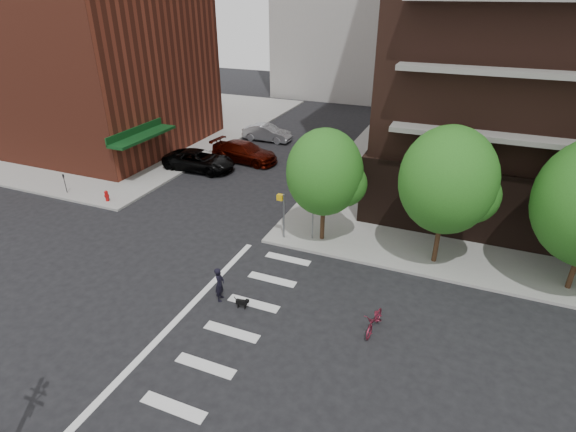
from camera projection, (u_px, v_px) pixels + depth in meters
ground at (170, 314)px, 19.32m from camera, size 120.00×120.00×0.00m
sidewalk_nw at (110, 122)px, 47.02m from camera, size 31.00×33.00×0.15m
crosswalk at (215, 327)px, 18.56m from camera, size 3.85×13.00×0.01m
midrise_nw at (65, 21)px, 37.08m from camera, size 21.40×15.50×20.00m
tree_a at (324, 172)px, 23.13m from camera, size 4.00×4.00×5.90m
tree_b at (447, 180)px, 20.85m from camera, size 4.50×4.50×6.65m
pedestrian_signal at (290, 210)px, 24.22m from camera, size 2.18×0.67×2.60m
fire_hydrant at (107, 195)px, 29.09m from camera, size 0.24×0.24×0.73m
parking_meter at (65, 181)px, 30.10m from camera, size 0.10×0.08×1.32m
parked_car_black at (199, 160)px, 34.34m from camera, size 2.73×5.62×1.54m
parked_car_maroon at (244, 152)px, 36.00m from camera, size 2.79×5.75×1.61m
parked_car_silver at (267, 133)px, 41.03m from camera, size 1.61×4.51×1.48m
scooter at (375, 320)px, 18.20m from camera, size 0.82×1.88×0.96m
dog_walker at (220, 284)px, 19.86m from camera, size 0.68×0.54×1.64m
dog at (242, 302)px, 19.53m from camera, size 0.60×0.22×0.50m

